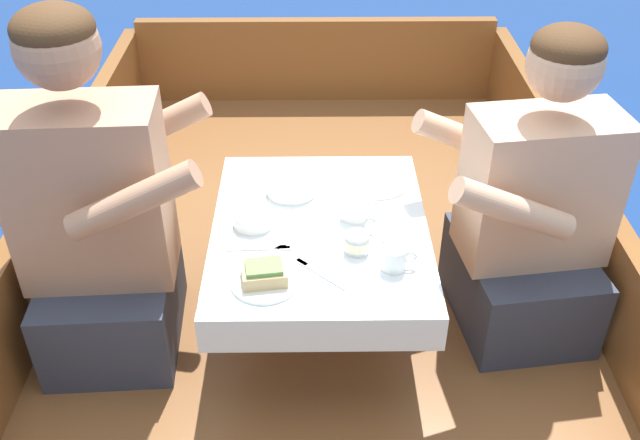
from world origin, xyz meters
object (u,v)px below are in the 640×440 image
sandwich (264,273)px  tin_can (357,243)px  person_starboard (530,219)px  coffee_cup_port (394,258)px  person_port (99,226)px  coffee_cup_starboard (355,207)px

sandwich → tin_can: bearing=28.1°
tin_can → person_starboard: bearing=17.0°
sandwich → coffee_cup_port: 0.33m
person_starboard → sandwich: 0.79m
person_port → coffee_cup_starboard: size_ratio=9.77×
person_port → sandwich: 0.50m
sandwich → coffee_cup_starboard: bearing=49.7°
person_port → tin_can: (0.70, -0.08, -0.01)m
person_port → coffee_cup_port: 0.80m
coffee_cup_port → tin_can: coffee_cup_port is taller
tin_can → person_port: bearing=173.7°
tin_can → coffee_cup_starboard: bearing=89.1°
person_port → coffee_cup_starboard: person_port is taller
sandwich → coffee_cup_starboard: (0.24, 0.28, 0.00)m
person_port → coffee_cup_port: bearing=-13.8°
sandwich → tin_can: 0.27m
sandwich → coffee_cup_starboard: size_ratio=1.16×
person_starboard → sandwich: bearing=13.1°
tin_can → coffee_cup_port: bearing=-37.9°
sandwich → tin_can: sandwich is taller
coffee_cup_port → coffee_cup_starboard: 0.24m
person_port → person_starboard: bearing=0.6°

